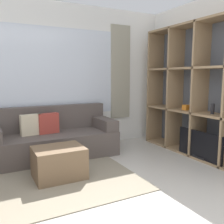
# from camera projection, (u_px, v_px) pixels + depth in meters

# --- Properties ---
(wall_back) EXTENTS (5.86, 0.11, 2.70)m
(wall_back) POSITION_uv_depth(u_px,v_px,m) (50.00, 77.00, 4.57)
(wall_back) COLOR white
(wall_back) RESTS_ON ground_plane
(wall_right) EXTENTS (0.07, 4.25, 2.70)m
(wall_right) POSITION_uv_depth(u_px,v_px,m) (210.00, 77.00, 4.29)
(wall_right) COLOR white
(wall_right) RESTS_ON ground_plane
(area_rug) EXTENTS (2.97, 1.71, 0.01)m
(area_rug) POSITION_uv_depth(u_px,v_px,m) (22.00, 187.00, 3.09)
(area_rug) COLOR gray
(area_rug) RESTS_ON ground_plane
(shelving_unit) EXTENTS (0.41, 2.47, 2.26)m
(shelving_unit) POSITION_uv_depth(u_px,v_px,m) (202.00, 93.00, 4.21)
(shelving_unit) COLOR #515660
(shelving_unit) RESTS_ON ground_plane
(couch_main) EXTENTS (2.10, 0.85, 0.85)m
(couch_main) POSITION_uv_depth(u_px,v_px,m) (52.00, 139.00, 4.26)
(couch_main) COLOR #564C47
(couch_main) RESTS_ON ground_plane
(ottoman) EXTENTS (0.66, 0.53, 0.43)m
(ottoman) POSITION_uv_depth(u_px,v_px,m) (59.00, 163.00, 3.36)
(ottoman) COLOR brown
(ottoman) RESTS_ON ground_plane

